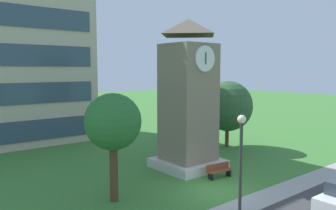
% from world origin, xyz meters
% --- Properties ---
extents(ground_plane, '(160.00, 160.00, 0.00)m').
position_xyz_m(ground_plane, '(0.00, 0.00, 0.00)').
color(ground_plane, '#3D7A33').
extents(kerb_strip, '(120.00, 1.60, 0.01)m').
position_xyz_m(kerb_strip, '(0.00, -2.19, 0.00)').
color(kerb_strip, '#9E9E99').
rests_on(kerb_strip, ground).
extents(clock_tower, '(4.09, 4.09, 10.16)m').
position_xyz_m(clock_tower, '(1.93, 4.50, 4.53)').
color(clock_tower, gray).
rests_on(clock_tower, ground).
extents(park_bench, '(1.85, 0.73, 0.88)m').
position_xyz_m(park_bench, '(2.00, 1.64, 0.46)').
color(park_bench, brown).
rests_on(park_bench, ground).
extents(street_lamp, '(0.36, 0.36, 4.94)m').
position_xyz_m(street_lamp, '(-2.56, -3.71, 3.14)').
color(street_lamp, '#333338').
rests_on(street_lamp, ground).
extents(tree_near_tower, '(4.40, 4.40, 5.83)m').
position_xyz_m(tree_near_tower, '(8.95, 7.12, 3.62)').
color(tree_near_tower, '#513823').
rests_on(tree_near_tower, ground).
extents(tree_streetside, '(2.92, 2.92, 5.62)m').
position_xyz_m(tree_streetside, '(-5.08, 2.46, 4.10)').
color(tree_streetside, '#513823').
rests_on(tree_streetside, ground).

